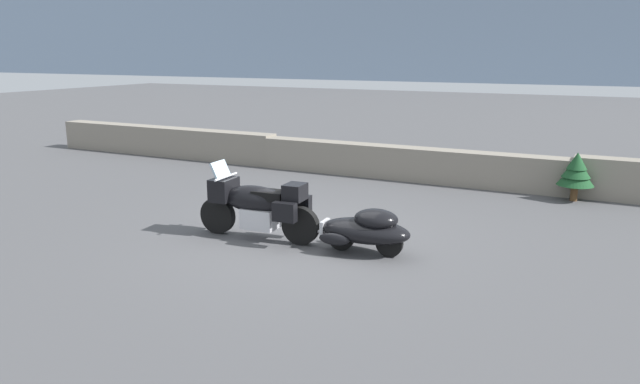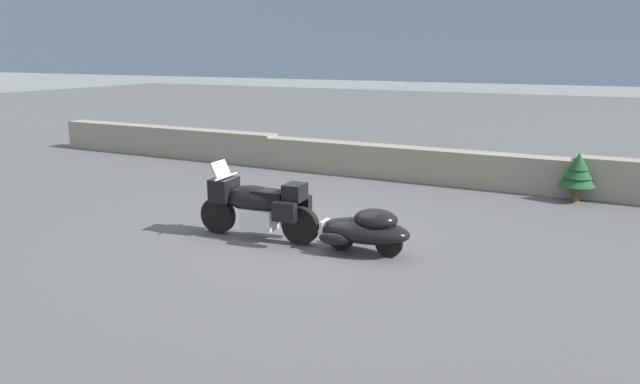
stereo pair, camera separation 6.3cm
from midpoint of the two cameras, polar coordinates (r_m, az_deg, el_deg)
name	(u,v)px [view 2 (the right image)]	position (r m, az deg, el deg)	size (l,w,h in m)	color
ground_plane	(305,238)	(10.38, -1.35, -4.48)	(80.00, 80.00, 0.00)	#4C4C4F
stone_guard_wall	(396,161)	(15.29, 7.55, 2.98)	(24.00, 0.63, 0.93)	gray
distant_ridgeline	(593,21)	(104.40, 25.13, 14.87)	(240.00, 80.00, 16.00)	#7F93AD
touring_motorcycle	(257,204)	(10.23, -5.96, -1.19)	(2.31, 0.82, 1.33)	black
car_shaped_trailer	(365,229)	(9.50, 4.65, -3.64)	(2.22, 0.81, 0.76)	black
pine_sapling_near	(578,171)	(13.94, 23.97, 1.88)	(0.78, 0.78, 1.09)	brown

